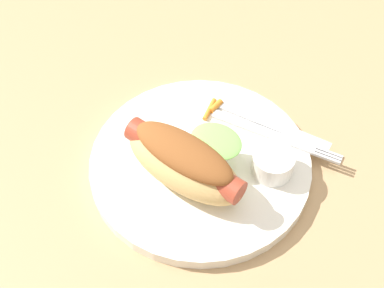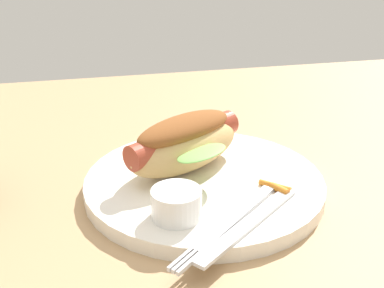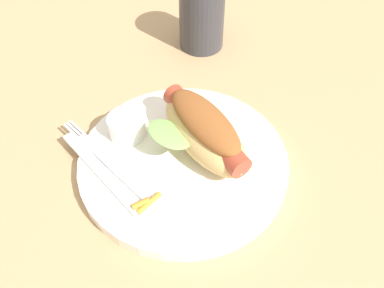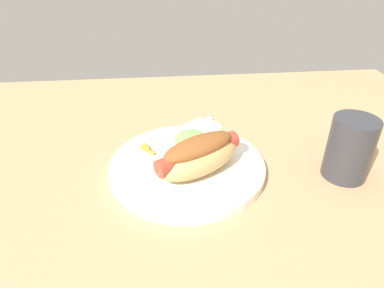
{
  "view_description": "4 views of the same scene",
  "coord_description": "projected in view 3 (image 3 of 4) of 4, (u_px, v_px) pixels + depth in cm",
  "views": [
    {
      "loc": [
        -36.55,
        14.01,
        54.19
      ],
      "look_at": [
        -1.82,
        -0.21,
        5.39
      ],
      "focal_mm": 52.3,
      "sensor_mm": 36.0,
      "label": 1
    },
    {
      "loc": [
        -13.53,
        -47.05,
        26.8
      ],
      "look_at": [
        -2.98,
        -1.06,
        5.58
      ],
      "focal_mm": 46.18,
      "sensor_mm": 36.0,
      "label": 2
    },
    {
      "loc": [
        31.35,
        -1.5,
        42.01
      ],
      "look_at": [
        -1.25,
        -0.24,
        4.73
      ],
      "focal_mm": 39.79,
      "sensor_mm": 36.0,
      "label": 3
    },
    {
      "loc": [
        2.11,
        46.04,
        35.03
      ],
      "look_at": [
        -2.57,
        -2.0,
        4.82
      ],
      "focal_mm": 32.63,
      "sensor_mm": 36.0,
      "label": 4
    }
  ],
  "objects": [
    {
      "name": "carrot_garnish",
      "position": [
        145.0,
        203.0,
        0.47
      ],
      "size": [
        2.9,
        3.42,
        0.76
      ],
      "color": "orange",
      "rests_on": "plate"
    },
    {
      "name": "sauce_ramekin",
      "position": [
        127.0,
        126.0,
        0.54
      ],
      "size": [
        4.76,
        4.76,
        2.8
      ],
      "primitive_type": "cylinder",
      "color": "white",
      "rests_on": "plate"
    },
    {
      "name": "plate",
      "position": [
        183.0,
        162.0,
        0.53
      ],
      "size": [
        25.82,
        25.82,
        1.6
      ],
      "primitive_type": "cylinder",
      "color": "white",
      "rests_on": "ground_plane"
    },
    {
      "name": "hot_dog",
      "position": [
        204.0,
        130.0,
        0.51
      ],
      "size": [
        15.94,
        14.32,
        6.15
      ],
      "rotation": [
        0.0,
        0.0,
        3.68
      ],
      "color": "tan",
      "rests_on": "plate"
    },
    {
      "name": "fork",
      "position": [
        106.0,
        160.0,
        0.52
      ],
      "size": [
        13.01,
        11.78,
        0.4
      ],
      "rotation": [
        0.0,
        0.0,
        3.87
      ],
      "color": "silver",
      "rests_on": "plate"
    },
    {
      "name": "drinking_cup",
      "position": [
        202.0,
        17.0,
        0.66
      ],
      "size": [
        7.07,
        7.07,
        10.34
      ],
      "primitive_type": "cylinder",
      "color": "#333338",
      "rests_on": "ground_plane"
    },
    {
      "name": "ground_plane",
      "position": [
        194.0,
        181.0,
        0.53
      ],
      "size": [
        120.0,
        90.0,
        1.8
      ],
      "primitive_type": "cube",
      "color": "tan"
    },
    {
      "name": "knife",
      "position": [
        100.0,
        174.0,
        0.5
      ],
      "size": [
        12.87,
        10.75,
        0.36
      ],
      "primitive_type": "cube",
      "rotation": [
        0.0,
        0.0,
        3.82
      ],
      "color": "silver",
      "rests_on": "plate"
    }
  ]
}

